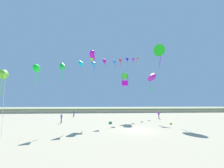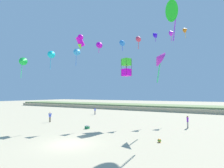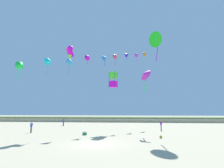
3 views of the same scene
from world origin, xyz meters
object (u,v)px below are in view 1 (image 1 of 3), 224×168
(person_near_right, at_px, (74,113))
(person_mid_center, at_px, (159,115))
(person_near_left, at_px, (61,118))
(large_kite_mid_trail, at_px, (92,56))
(beach_cooler, at_px, (110,123))
(beach_ball, at_px, (171,124))
(large_kite_low_lead, at_px, (160,50))
(large_kite_outer_drift, at_px, (151,76))
(large_kite_high_solo, at_px, (125,80))

(person_near_right, height_order, person_mid_center, person_mid_center)
(person_near_left, height_order, person_mid_center, person_mid_center)
(large_kite_mid_trail, relative_size, beach_cooler, 4.32)
(person_near_left, relative_size, beach_ball, 4.73)
(person_near_left, distance_m, person_mid_center, 21.84)
(beach_cooler, bearing_deg, large_kite_low_lead, 15.54)
(person_near_right, relative_size, large_kite_low_lead, 0.32)
(person_mid_center, bearing_deg, large_kite_mid_trail, -164.12)
(person_near_right, xyz_separation_m, large_kite_outer_drift, (17.95, -11.24, 8.50))
(person_near_left, xyz_separation_m, beach_ball, (19.46, -3.57, -0.81))
(large_kite_low_lead, distance_m, large_kite_mid_trail, 14.96)
(person_near_right, distance_m, beach_ball, 25.52)
(person_near_left, xyz_separation_m, person_near_right, (0.19, 13.14, -0.02))
(person_near_right, height_order, large_kite_mid_trail, large_kite_mid_trail)
(large_kite_high_solo, xyz_separation_m, beach_cooler, (-3.67, -5.01, -8.71))
(large_kite_mid_trail, bearing_deg, person_near_right, 113.80)
(beach_ball, bearing_deg, large_kite_outer_drift, 103.53)
(person_near_left, distance_m, large_kite_mid_trail, 13.71)
(large_kite_low_lead, xyz_separation_m, beach_ball, (-0.85, -5.19, -15.16))
(person_mid_center, relative_size, large_kite_high_solo, 0.63)
(person_near_left, bearing_deg, person_near_right, 89.17)
(person_near_left, height_order, beach_ball, person_near_left)
(person_near_right, distance_m, large_kite_outer_drift, 22.82)
(large_kite_mid_trail, relative_size, large_kite_outer_drift, 0.58)
(person_near_right, height_order, beach_ball, person_near_right)
(person_mid_center, bearing_deg, large_kite_high_solo, -165.76)
(person_near_right, xyz_separation_m, person_mid_center, (20.91, -7.52, 0.03))
(person_near_right, bearing_deg, large_kite_mid_trail, -66.20)
(large_kite_high_solo, bearing_deg, person_near_left, -164.65)
(large_kite_low_lead, xyz_separation_m, beach_cooler, (-11.25, -3.13, -15.12))
(large_kite_mid_trail, xyz_separation_m, large_kite_outer_drift, (12.67, 0.72, -4.04))
(beach_cooler, xyz_separation_m, beach_ball, (10.39, -2.06, -0.03))
(person_mid_center, distance_m, beach_ball, 9.37)
(person_near_left, height_order, person_near_right, person_near_left)
(person_near_right, distance_m, large_kite_mid_trail, 18.12)
(large_kite_low_lead, bearing_deg, large_kite_mid_trail, -178.28)
(person_mid_center, xyz_separation_m, large_kite_low_lead, (-0.80, -4.00, 14.34))
(large_kite_outer_drift, bearing_deg, person_near_left, -174.04)
(large_kite_high_solo, distance_m, beach_cooler, 10.70)
(person_near_left, height_order, large_kite_outer_drift, large_kite_outer_drift)
(person_near_right, xyz_separation_m, beach_ball, (19.27, -16.71, -0.79))
(beach_ball, bearing_deg, large_kite_mid_trail, 161.27)
(person_mid_center, bearing_deg, person_near_left, -165.09)
(large_kite_high_solo, height_order, beach_ball, large_kite_high_solo)
(person_mid_center, relative_size, large_kite_outer_drift, 0.40)
(large_kite_low_lead, relative_size, large_kite_mid_trail, 2.10)
(large_kite_mid_trail, bearing_deg, beach_cooler, -36.73)
(person_near_left, xyz_separation_m, large_kite_high_solo, (12.73, 3.49, 7.93))
(large_kite_low_lead, bearing_deg, large_kite_high_solo, 166.07)
(large_kite_mid_trail, distance_m, beach_ball, 19.90)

